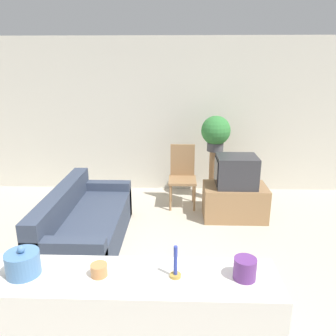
# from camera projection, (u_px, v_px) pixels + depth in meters

# --- Properties ---
(ground_plane) EXTENTS (14.00, 14.00, 0.00)m
(ground_plane) POSITION_uv_depth(u_px,v_px,m) (120.00, 321.00, 2.97)
(ground_plane) COLOR beige
(wall_back) EXTENTS (9.00, 0.06, 2.70)m
(wall_back) POSITION_uv_depth(u_px,v_px,m) (150.00, 117.00, 5.84)
(wall_back) COLOR beige
(wall_back) RESTS_ON ground_plane
(couch) EXTENTS (0.84, 1.88, 0.75)m
(couch) POSITION_uv_depth(u_px,v_px,m) (85.00, 225.00, 4.17)
(couch) COLOR #384256
(couch) RESTS_ON ground_plane
(tv_stand) EXTENTS (0.93, 0.57, 0.51)m
(tv_stand) POSITION_uv_depth(u_px,v_px,m) (234.00, 202.00, 4.93)
(tv_stand) COLOR #9E754C
(tv_stand) RESTS_ON ground_plane
(television) EXTENTS (0.59, 0.49, 0.46)m
(television) POSITION_uv_depth(u_px,v_px,m) (236.00, 171.00, 4.79)
(television) COLOR #333338
(television) RESTS_ON tv_stand
(wooden_chair) EXTENTS (0.44, 0.44, 1.00)m
(wooden_chair) POSITION_uv_depth(u_px,v_px,m) (182.00, 173.00, 5.34)
(wooden_chair) COLOR #9E754C
(wooden_chair) RESTS_ON ground_plane
(plant_stand) EXTENTS (0.17, 0.17, 0.87)m
(plant_stand) POSITION_uv_depth(u_px,v_px,m) (214.00, 176.00, 5.55)
(plant_stand) COLOR #9E754C
(plant_stand) RESTS_ON ground_plane
(potted_plant) EXTENTS (0.48, 0.48, 0.58)m
(potted_plant) POSITION_uv_depth(u_px,v_px,m) (216.00, 132.00, 5.33)
(potted_plant) COLOR #4C4C51
(potted_plant) RESTS_ON plant_stand
(decorative_bowl) EXTENTS (0.21, 0.21, 0.20)m
(decorative_bowl) POSITION_uv_depth(u_px,v_px,m) (23.00, 263.00, 2.03)
(decorative_bowl) COLOR #4C7AAD
(decorative_bowl) RESTS_ON foreground_counter
(candle_jar) EXTENTS (0.10, 0.10, 0.08)m
(candle_jar) POSITION_uv_depth(u_px,v_px,m) (99.00, 270.00, 2.02)
(candle_jar) COLOR #C6844C
(candle_jar) RESTS_ON foreground_counter
(candlestick) EXTENTS (0.07, 0.07, 0.21)m
(candlestick) POSITION_uv_depth(u_px,v_px,m) (175.00, 267.00, 2.00)
(candlestick) COLOR #B7933D
(candlestick) RESTS_ON foreground_counter
(coffee_tin) EXTENTS (0.14, 0.14, 0.14)m
(coffee_tin) POSITION_uv_depth(u_px,v_px,m) (245.00, 269.00, 1.99)
(coffee_tin) COLOR #66337F
(coffee_tin) RESTS_ON foreground_counter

